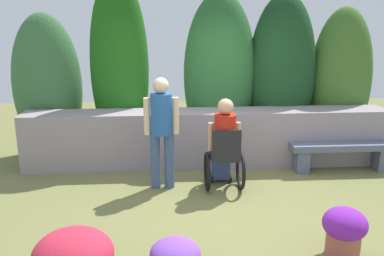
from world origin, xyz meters
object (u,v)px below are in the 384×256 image
Objects in this scene: stone_bench at (342,151)px; person_in_wheelchair at (224,147)px; person_standing_companion at (162,126)px; flower_pot_terracotta_by_wall at (344,230)px.

person_in_wheelchair reaches higher than stone_bench.
person_standing_companion is (-2.88, -0.52, 0.61)m from stone_bench.
stone_bench is at bearing 67.30° from flower_pot_terracotta_by_wall.
stone_bench is at bearing 1.01° from person_standing_companion.
flower_pot_terracotta_by_wall is at bearing -55.31° from person_standing_companion.
person_in_wheelchair is (-2.00, -0.61, 0.31)m from stone_bench.
person_standing_companion reaches higher than stone_bench.
flower_pot_terracotta_by_wall reaches higher than stone_bench.
person_in_wheelchair is at bearing 118.09° from flower_pot_terracotta_by_wall.
flower_pot_terracotta_by_wall is (0.98, -1.83, -0.33)m from person_in_wheelchair.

